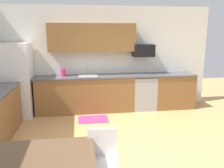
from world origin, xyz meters
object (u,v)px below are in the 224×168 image
Objects in this scene: kettle at (63,73)px; refrigerator at (16,80)px; microwave at (143,50)px; oven_range at (143,92)px; dining_table at (30,163)px; chair_near_table at (102,158)px.

refrigerator is at bearing -173.42° from kettle.
microwave is at bearing 3.20° from refrigerator.
refrigerator is 3.25m from oven_range.
dining_table is at bearing -122.48° from oven_range.
oven_range reaches higher than chair_near_table.
microwave is (3.22, 0.18, 0.67)m from refrigerator.
microwave is 0.64× the size of chair_near_table.
refrigerator is 3.67m from chair_near_table.
chair_near_table is at bearing -60.93° from refrigerator.
microwave is 3.81m from chair_near_table.
oven_range is (3.22, 0.08, -0.44)m from refrigerator.
refrigerator is at bearing -178.58° from oven_range.
chair_near_table is (0.81, 0.28, -0.16)m from dining_table.
microwave is (0.00, 0.10, 1.11)m from oven_range.
dining_table is 3.62m from kettle.
dining_table is at bearing -121.77° from microwave.
refrigerator is 8.95× the size of kettle.
oven_range is 3.57m from chair_near_table.
refrigerator is 3.29m from microwave.
microwave is 4.38m from dining_table.
refrigerator is 1.97× the size of oven_range.
kettle reaches higher than chair_near_table.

